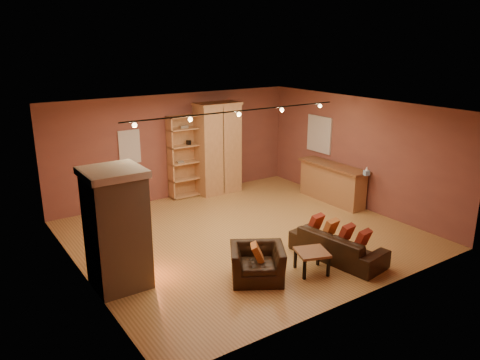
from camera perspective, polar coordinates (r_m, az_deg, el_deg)
floor at (r=10.44m, az=0.50°, el=-6.66°), size 7.00×7.00×0.00m
ceiling at (r=9.67m, az=0.54°, el=8.74°), size 7.00×7.00×0.00m
back_wall at (r=12.69m, az=-7.84°, el=4.09°), size 7.00×0.02×2.80m
left_wall at (r=8.57m, az=-19.16°, el=-2.91°), size 0.02×6.50×2.80m
right_wall at (r=12.23m, az=14.18°, el=3.25°), size 0.02×6.50×2.80m
fireplace at (r=8.27m, az=-14.75°, el=-5.76°), size 1.01×0.98×2.12m
back_window at (r=12.14m, az=-13.33°, el=3.94°), size 0.56×0.04×0.86m
bookcase at (r=12.73m, az=-6.84°, el=2.96°), size 0.92×0.36×2.24m
armoire at (r=12.97m, az=-2.74°, el=3.90°), size 1.24×0.70×2.53m
bar_counter at (r=12.60m, az=11.16°, el=-0.33°), size 0.57×2.11×1.01m
tissue_box at (r=11.65m, az=15.18°, el=0.98°), size 0.14×0.14×0.21m
right_window at (r=13.11m, az=9.64°, el=5.53°), size 0.05×0.90×1.00m
loveseat at (r=9.41m, az=11.83°, el=-7.20°), size 0.84×1.97×0.78m
armchair at (r=8.45m, az=2.12°, el=-9.44°), size 1.14×1.02×0.83m
coffee_table at (r=8.81m, az=8.76°, el=-8.93°), size 0.71×0.71×0.42m
track_rail at (r=9.85m, az=-0.12°, el=8.24°), size 5.20×0.09×0.13m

